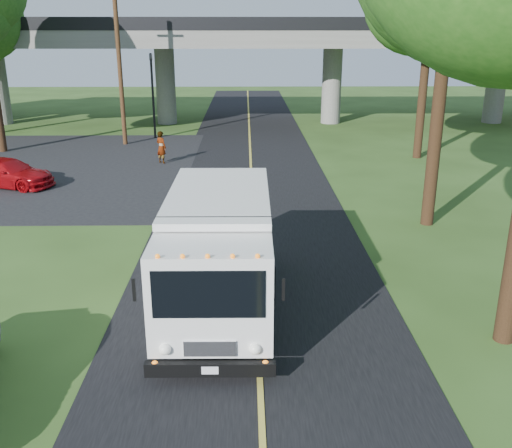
{
  "coord_description": "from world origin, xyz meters",
  "views": [
    {
      "loc": [
        -0.25,
        -10.15,
        6.61
      ],
      "look_at": [
        0.01,
        4.44,
        1.6
      ],
      "focal_mm": 40.0,
      "sensor_mm": 36.0,
      "label": 1
    }
  ],
  "objects_px": {
    "utility_pole": "(120,65)",
    "step_van": "(218,250)",
    "red_sedan": "(8,173)",
    "pedestrian": "(161,147)",
    "traffic_signal": "(152,87)"
  },
  "relations": [
    {
      "from": "utility_pole",
      "to": "step_van",
      "type": "bearing_deg",
      "value": -72.88
    },
    {
      "from": "red_sedan",
      "to": "pedestrian",
      "type": "height_order",
      "value": "pedestrian"
    },
    {
      "from": "traffic_signal",
      "to": "utility_pole",
      "type": "distance_m",
      "value": 2.86
    },
    {
      "from": "red_sedan",
      "to": "pedestrian",
      "type": "xyz_separation_m",
      "value": [
        6.13,
        4.45,
        0.23
      ]
    },
    {
      "from": "step_van",
      "to": "pedestrian",
      "type": "xyz_separation_m",
      "value": [
        -3.66,
        16.21,
        -0.71
      ]
    },
    {
      "from": "utility_pole",
      "to": "pedestrian",
      "type": "height_order",
      "value": "utility_pole"
    },
    {
      "from": "step_van",
      "to": "pedestrian",
      "type": "height_order",
      "value": "step_van"
    },
    {
      "from": "utility_pole",
      "to": "traffic_signal",
      "type": "bearing_deg",
      "value": 53.13
    },
    {
      "from": "red_sedan",
      "to": "pedestrian",
      "type": "bearing_deg",
      "value": -36.19
    },
    {
      "from": "pedestrian",
      "to": "red_sedan",
      "type": "bearing_deg",
      "value": 75.09
    },
    {
      "from": "step_van",
      "to": "red_sedan",
      "type": "bearing_deg",
      "value": 130.37
    },
    {
      "from": "step_van",
      "to": "pedestrian",
      "type": "distance_m",
      "value": 16.64
    },
    {
      "from": "traffic_signal",
      "to": "step_van",
      "type": "distance_m",
      "value": 23.93
    },
    {
      "from": "utility_pole",
      "to": "step_van",
      "type": "relative_size",
      "value": 1.32
    },
    {
      "from": "traffic_signal",
      "to": "step_van",
      "type": "relative_size",
      "value": 0.76
    }
  ]
}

